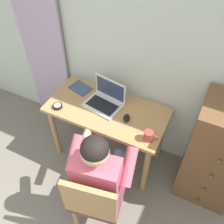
{
  "coord_description": "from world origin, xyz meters",
  "views": [
    {
      "loc": [
        0.5,
        0.38,
        2.48
      ],
      "look_at": [
        -0.17,
        1.75,
        0.85
      ],
      "focal_mm": 40.78,
      "sensor_mm": 36.0,
      "label": 1
    }
  ],
  "objects_px": {
    "dresser": "(217,155)",
    "desk_clock": "(58,106)",
    "laptop": "(105,99)",
    "computer_mouse": "(127,118)",
    "desk": "(107,118)",
    "coffee_mug": "(149,136)",
    "person_seated": "(102,168)",
    "notebook_pad": "(80,88)",
    "chair": "(95,199)"
  },
  "relations": [
    {
      "from": "laptop",
      "to": "chair",
      "type": "bearing_deg",
      "value": -69.08
    },
    {
      "from": "notebook_pad",
      "to": "person_seated",
      "type": "bearing_deg",
      "value": -34.07
    },
    {
      "from": "chair",
      "to": "desk_clock",
      "type": "bearing_deg",
      "value": 141.65
    },
    {
      "from": "desk",
      "to": "notebook_pad",
      "type": "distance_m",
      "value": 0.42
    },
    {
      "from": "desk_clock",
      "to": "coffee_mug",
      "type": "xyz_separation_m",
      "value": [
        0.9,
        0.02,
        0.03
      ]
    },
    {
      "from": "dresser",
      "to": "chair",
      "type": "xyz_separation_m",
      "value": [
        -0.8,
        -0.79,
        -0.09
      ]
    },
    {
      "from": "person_seated",
      "to": "coffee_mug",
      "type": "relative_size",
      "value": 9.93
    },
    {
      "from": "person_seated",
      "to": "laptop",
      "type": "relative_size",
      "value": 3.16
    },
    {
      "from": "notebook_pad",
      "to": "coffee_mug",
      "type": "distance_m",
      "value": 0.9
    },
    {
      "from": "laptop",
      "to": "person_seated",
      "type": "bearing_deg",
      "value": -65.91
    },
    {
      "from": "dresser",
      "to": "computer_mouse",
      "type": "relative_size",
      "value": 11.48
    },
    {
      "from": "chair",
      "to": "notebook_pad",
      "type": "xyz_separation_m",
      "value": [
        -0.63,
        0.87,
        0.27
      ]
    },
    {
      "from": "person_seated",
      "to": "coffee_mug",
      "type": "distance_m",
      "value": 0.47
    },
    {
      "from": "desk",
      "to": "person_seated",
      "type": "bearing_deg",
      "value": -67.72
    },
    {
      "from": "dresser",
      "to": "desk_clock",
      "type": "relative_size",
      "value": 12.76
    },
    {
      "from": "laptop",
      "to": "desk_clock",
      "type": "relative_size",
      "value": 4.18
    },
    {
      "from": "laptop",
      "to": "coffee_mug",
      "type": "xyz_separation_m",
      "value": [
        0.52,
        -0.23,
        -0.0
      ]
    },
    {
      "from": "laptop",
      "to": "computer_mouse",
      "type": "relative_size",
      "value": 3.76
    },
    {
      "from": "desk",
      "to": "dresser",
      "type": "height_order",
      "value": "dresser"
    },
    {
      "from": "dresser",
      "to": "person_seated",
      "type": "xyz_separation_m",
      "value": [
        -0.82,
        -0.61,
        0.1
      ]
    },
    {
      "from": "person_seated",
      "to": "computer_mouse",
      "type": "relative_size",
      "value": 11.91
    },
    {
      "from": "desk",
      "to": "computer_mouse",
      "type": "distance_m",
      "value": 0.26
    },
    {
      "from": "desk_clock",
      "to": "computer_mouse",
      "type": "bearing_deg",
      "value": 12.62
    },
    {
      "from": "person_seated",
      "to": "notebook_pad",
      "type": "bearing_deg",
      "value": 131.09
    },
    {
      "from": "coffee_mug",
      "to": "person_seated",
      "type": "bearing_deg",
      "value": -123.28
    },
    {
      "from": "desk_clock",
      "to": "coffee_mug",
      "type": "relative_size",
      "value": 0.75
    },
    {
      "from": "desk",
      "to": "dresser",
      "type": "xyz_separation_m",
      "value": [
        1.05,
        0.07,
        -0.05
      ]
    },
    {
      "from": "person_seated",
      "to": "laptop",
      "type": "height_order",
      "value": "person_seated"
    },
    {
      "from": "desk_clock",
      "to": "desk",
      "type": "bearing_deg",
      "value": 23.33
    },
    {
      "from": "laptop",
      "to": "desk_clock",
      "type": "height_order",
      "value": "laptop"
    },
    {
      "from": "desk",
      "to": "computer_mouse",
      "type": "bearing_deg",
      "value": -10.51
    },
    {
      "from": "computer_mouse",
      "to": "notebook_pad",
      "type": "height_order",
      "value": "computer_mouse"
    },
    {
      "from": "dresser",
      "to": "laptop",
      "type": "height_order",
      "value": "dresser"
    },
    {
      "from": "chair",
      "to": "notebook_pad",
      "type": "bearing_deg",
      "value": 125.94
    },
    {
      "from": "desk",
      "to": "coffee_mug",
      "type": "distance_m",
      "value": 0.53
    },
    {
      "from": "computer_mouse",
      "to": "desk_clock",
      "type": "bearing_deg",
      "value": 175.63
    },
    {
      "from": "chair",
      "to": "computer_mouse",
      "type": "bearing_deg",
      "value": 92.94
    },
    {
      "from": "chair",
      "to": "laptop",
      "type": "height_order",
      "value": "laptop"
    },
    {
      "from": "desk",
      "to": "dresser",
      "type": "distance_m",
      "value": 1.05
    },
    {
      "from": "dresser",
      "to": "chair",
      "type": "height_order",
      "value": "dresser"
    },
    {
      "from": "desk",
      "to": "chair",
      "type": "relative_size",
      "value": 1.31
    },
    {
      "from": "computer_mouse",
      "to": "laptop",
      "type": "bearing_deg",
      "value": 142.27
    },
    {
      "from": "notebook_pad",
      "to": "coffee_mug",
      "type": "bearing_deg",
      "value": -4.99
    },
    {
      "from": "coffee_mug",
      "to": "laptop",
      "type": "bearing_deg",
      "value": 156.52
    },
    {
      "from": "dresser",
      "to": "laptop",
      "type": "distance_m",
      "value": 1.12
    },
    {
      "from": "computer_mouse",
      "to": "coffee_mug",
      "type": "distance_m",
      "value": 0.29
    },
    {
      "from": "person_seated",
      "to": "computer_mouse",
      "type": "bearing_deg",
      "value": 90.66
    },
    {
      "from": "chair",
      "to": "notebook_pad",
      "type": "height_order",
      "value": "chair"
    },
    {
      "from": "laptop",
      "to": "desk_clock",
      "type": "xyz_separation_m",
      "value": [
        -0.38,
        -0.25,
        -0.04
      ]
    },
    {
      "from": "desk",
      "to": "computer_mouse",
      "type": "height_order",
      "value": "computer_mouse"
    }
  ]
}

